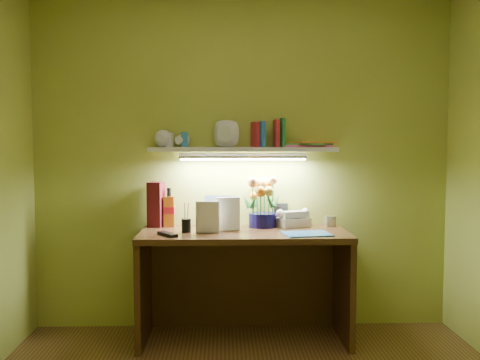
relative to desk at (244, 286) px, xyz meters
name	(u,v)px	position (x,y,z in m)	size (l,w,h in m)	color
desk	(244,286)	(0.00, 0.00, 0.00)	(1.40, 0.60, 0.75)	#37170F
flower_bouquet	(262,203)	(0.14, 0.18, 0.55)	(0.22, 0.22, 0.35)	#0C093B
telephone	(293,218)	(0.35, 0.18, 0.44)	(0.21, 0.16, 0.13)	beige
desk_clock	(330,221)	(0.62, 0.19, 0.41)	(0.07, 0.04, 0.07)	silver
whisky_bottle	(169,207)	(-0.52, 0.21, 0.51)	(0.07, 0.07, 0.28)	#BE5D16
whisky_box	(156,204)	(-0.62, 0.21, 0.53)	(0.10, 0.10, 0.32)	#550F17
pen_cup	(186,221)	(-0.39, -0.03, 0.45)	(0.06, 0.06, 0.15)	black
art_card	(220,211)	(-0.16, 0.18, 0.49)	(0.22, 0.04, 0.22)	silver
tv_remote	(168,234)	(-0.50, -0.16, 0.38)	(0.05, 0.18, 0.02)	black
blue_folder	(307,234)	(0.40, -0.14, 0.38)	(0.30, 0.22, 0.01)	#2F77B8
desk_book_a	(196,217)	(-0.32, -0.06, 0.48)	(0.16, 0.02, 0.21)	silver
desk_book_b	(216,214)	(-0.19, 0.01, 0.49)	(0.17, 0.02, 0.23)	silver
wall_shelf	(245,145)	(0.01, 0.19, 0.96)	(1.32, 0.35, 0.23)	silver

